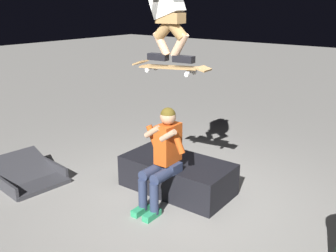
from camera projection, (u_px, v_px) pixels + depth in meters
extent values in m
plane|color=gray|center=(184.00, 199.00, 5.03)|extent=(40.00, 40.00, 0.00)
cube|color=black|center=(177.00, 175.00, 5.22)|extent=(1.53, 0.81, 0.44)
cube|color=#2D3856|center=(168.00, 166.00, 4.82)|extent=(0.32, 0.20, 0.12)
cube|color=#D15119|center=(168.00, 143.00, 4.73)|extent=(0.21, 0.35, 0.50)
sphere|color=tan|center=(168.00, 117.00, 4.62)|extent=(0.20, 0.20, 0.20)
sphere|color=brown|center=(168.00, 115.00, 4.61)|extent=(0.19, 0.19, 0.19)
cylinder|color=#D15119|center=(178.00, 143.00, 4.54)|extent=(0.19, 0.08, 0.29)
cylinder|color=tan|center=(168.00, 136.00, 4.48)|extent=(0.24, 0.08, 0.19)
cylinder|color=#D15119|center=(153.00, 136.00, 4.77)|extent=(0.19, 0.08, 0.29)
cylinder|color=tan|center=(152.00, 132.00, 4.62)|extent=(0.24, 0.08, 0.19)
cylinder|color=#2D3856|center=(164.00, 175.00, 4.63)|extent=(0.15, 0.40, 0.14)
cylinder|color=#2D3856|center=(154.00, 199.00, 4.55)|extent=(0.11, 0.11, 0.40)
cube|color=#2D9E66|center=(152.00, 215.00, 4.57)|extent=(0.11, 0.26, 0.08)
cylinder|color=#2D3856|center=(153.00, 171.00, 4.73)|extent=(0.15, 0.40, 0.14)
cylinder|color=#2D3856|center=(143.00, 194.00, 4.65)|extent=(0.11, 0.11, 0.40)
cube|color=#2D9E66|center=(141.00, 210.00, 4.68)|extent=(0.11, 0.26, 0.08)
cube|color=#AD8451|center=(170.00, 67.00, 4.54)|extent=(0.82, 0.28, 0.06)
cube|color=#AD8451|center=(140.00, 62.00, 4.77)|extent=(0.14, 0.21, 0.06)
cube|color=#AD8451|center=(204.00, 69.00, 4.31)|extent=(0.14, 0.21, 0.05)
cube|color=#99999E|center=(151.00, 67.00, 4.70)|extent=(0.08, 0.17, 0.03)
cylinder|color=white|center=(147.00, 70.00, 4.63)|extent=(0.06, 0.04, 0.05)
cylinder|color=white|center=(156.00, 68.00, 4.78)|extent=(0.06, 0.04, 0.05)
cube|color=#99999E|center=(191.00, 71.00, 4.41)|extent=(0.08, 0.17, 0.03)
cylinder|color=white|center=(187.00, 75.00, 4.34)|extent=(0.06, 0.04, 0.05)
cylinder|color=white|center=(194.00, 72.00, 4.49)|extent=(0.06, 0.04, 0.05)
cube|color=black|center=(158.00, 57.00, 4.60)|extent=(0.27, 0.12, 0.08)
cube|color=black|center=(183.00, 59.00, 4.42)|extent=(0.27, 0.12, 0.08)
cylinder|color=tan|center=(162.00, 44.00, 4.52)|extent=(0.25, 0.12, 0.31)
cylinder|color=olive|center=(167.00, 27.00, 4.43)|extent=(0.34, 0.16, 0.33)
cylinder|color=tan|center=(180.00, 45.00, 4.40)|extent=(0.25, 0.12, 0.31)
cylinder|color=olive|center=(174.00, 27.00, 4.37)|extent=(0.34, 0.16, 0.33)
cube|color=olive|center=(171.00, 18.00, 4.37)|extent=(0.32, 0.23, 0.12)
cube|color=#38383D|center=(27.00, 178.00, 5.56)|extent=(1.15, 0.90, 0.06)
cube|color=#38383D|center=(27.00, 174.00, 5.54)|extent=(1.11, 0.89, 0.39)
cube|color=#38383D|center=(1.00, 184.00, 5.25)|extent=(0.97, 0.13, 0.19)
cube|color=#38383D|center=(50.00, 165.00, 5.84)|extent=(0.97, 0.13, 0.19)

